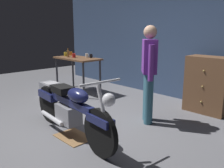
# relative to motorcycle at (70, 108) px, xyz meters

# --- Properties ---
(ground_plane) EXTENTS (12.00, 12.00, 0.00)m
(ground_plane) POSITION_rel_motorcycle_xyz_m (-0.14, 0.27, -0.45)
(ground_plane) COLOR slate
(back_wall) EXTENTS (8.00, 0.12, 3.10)m
(back_wall) POSITION_rel_motorcycle_xyz_m (-0.14, 3.07, 1.10)
(back_wall) COLOR #384C70
(back_wall) RESTS_ON ground_plane
(workbench) EXTENTS (1.30, 0.64, 0.90)m
(workbench) POSITION_rel_motorcycle_xyz_m (-2.12, 1.67, 0.34)
(workbench) COLOR brown
(workbench) RESTS_ON ground_plane
(motorcycle) EXTENTS (2.19, 0.60, 1.00)m
(motorcycle) POSITION_rel_motorcycle_xyz_m (0.00, 0.00, 0.00)
(motorcycle) COLOR black
(motorcycle) RESTS_ON ground_plane
(person_standing) EXTENTS (0.42, 0.43, 1.67)m
(person_standing) POSITION_rel_motorcycle_xyz_m (0.44, 1.32, 0.48)
(person_standing) COLOR #38697D
(person_standing) RESTS_ON ground_plane
(wooden_dresser) EXTENTS (0.80, 0.47, 1.10)m
(wooden_dresser) POSITION_rel_motorcycle_xyz_m (0.92, 2.57, 0.10)
(wooden_dresser) COLOR brown
(wooden_dresser) RESTS_ON ground_plane
(drip_tray) EXTENTS (0.56, 0.40, 0.01)m
(drip_tray) POSITION_rel_motorcycle_xyz_m (0.06, 0.00, -0.44)
(drip_tray) COLOR olive
(drip_tray) RESTS_ON ground_plane
(storage_bin) EXTENTS (0.44, 0.32, 0.34)m
(storage_bin) POSITION_rel_motorcycle_xyz_m (-2.27, 0.92, -0.28)
(storage_bin) COLOR gray
(storage_bin) RESTS_ON ground_plane
(mug_black_matte) EXTENTS (0.11, 0.07, 0.10)m
(mug_black_matte) POSITION_rel_motorcycle_xyz_m (-1.83, 1.89, 0.50)
(mug_black_matte) COLOR black
(mug_black_matte) RESTS_ON workbench
(mug_yellow_tall) EXTENTS (0.11, 0.08, 0.11)m
(mug_yellow_tall) POSITION_rel_motorcycle_xyz_m (-2.65, 1.67, 0.50)
(mug_yellow_tall) COLOR yellow
(mug_yellow_tall) RESTS_ON workbench
(mug_orange_travel) EXTENTS (0.11, 0.07, 0.10)m
(mug_orange_travel) POSITION_rel_motorcycle_xyz_m (-2.68, 1.87, 0.50)
(mug_orange_travel) COLOR orange
(mug_orange_travel) RESTS_ON workbench
(mug_red_diner) EXTENTS (0.12, 0.09, 0.10)m
(mug_red_diner) POSITION_rel_motorcycle_xyz_m (-2.18, 1.61, 0.50)
(mug_red_diner) COLOR red
(mug_red_diner) RESTS_ON workbench
(mug_white_ceramic) EXTENTS (0.11, 0.07, 0.10)m
(mug_white_ceramic) POSITION_rel_motorcycle_xyz_m (-1.99, 1.89, 0.50)
(mug_white_ceramic) COLOR white
(mug_white_ceramic) RESTS_ON workbench
(bottle) EXTENTS (0.06, 0.06, 0.24)m
(bottle) POSITION_rel_motorcycle_xyz_m (-2.38, 1.58, 0.55)
(bottle) COLOR olive
(bottle) RESTS_ON workbench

